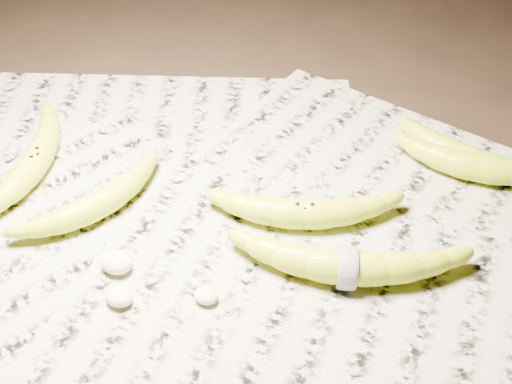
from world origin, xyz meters
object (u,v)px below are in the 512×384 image
at_px(banana_center, 304,212).
at_px(banana_left_b, 98,202).
at_px(banana_upper_b, 459,152).
at_px(banana_left_a, 35,160).
at_px(banana_upper_a, 479,166).
at_px(banana_taped, 348,266).

bearing_deg(banana_center, banana_left_b, 177.11).
bearing_deg(banana_upper_b, banana_left_a, -143.21).
relative_size(banana_left_a, banana_left_b, 1.14).
xyz_separation_m(banana_upper_a, banana_upper_b, (-0.03, 0.02, -0.00)).
distance_m(banana_left_b, banana_taped, 0.31).
distance_m(banana_left_a, banana_upper_b, 0.56).
relative_size(banana_center, banana_upper_b, 1.21).
xyz_separation_m(banana_left_a, banana_upper_a, (0.53, 0.22, 0.00)).
xyz_separation_m(banana_taped, banana_upper_b, (0.07, 0.25, -0.00)).
height_order(banana_left_b, banana_taped, banana_taped).
xyz_separation_m(banana_left_b, banana_center, (0.24, 0.08, 0.00)).
relative_size(banana_left_a, banana_upper_b, 1.23).
bearing_deg(banana_left_b, banana_left_a, 97.78).
relative_size(banana_left_b, banana_center, 0.88).
relative_size(banana_left_a, banana_center, 1.01).
height_order(banana_center, banana_upper_a, same).
distance_m(banana_left_b, banana_upper_a, 0.49).
bearing_deg(banana_upper_a, banana_upper_b, 142.65).
bearing_deg(banana_upper_b, banana_taped, -94.42).
distance_m(banana_left_a, banana_taped, 0.43).
height_order(banana_center, banana_taped, banana_taped).
height_order(banana_left_a, banana_upper_a, banana_upper_a).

